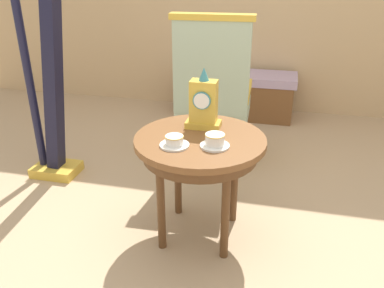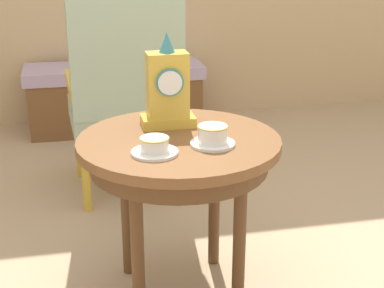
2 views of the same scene
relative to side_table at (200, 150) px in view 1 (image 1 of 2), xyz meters
name	(u,v)px [view 1 (image 1 of 2)]	position (x,y,z in m)	size (l,w,h in m)	color
ground_plane	(195,228)	(-0.03, 0.03, -0.53)	(10.00, 10.00, 0.00)	tan
side_table	(200,150)	(0.00, 0.00, 0.00)	(0.70, 0.70, 0.61)	brown
teacup_left	(174,142)	(-0.10, -0.13, 0.10)	(0.15, 0.15, 0.06)	white
teacup_right	(215,141)	(0.09, -0.09, 0.11)	(0.15, 0.15, 0.07)	white
mantel_clock	(204,104)	(-0.01, 0.14, 0.21)	(0.19, 0.11, 0.34)	gold
armchair	(213,90)	(-0.09, 0.88, 0.06)	(0.57, 0.55, 1.14)	#9EB299
harp	(46,73)	(-1.15, 0.45, 0.24)	(0.40, 0.24, 1.89)	gold
window_bench	(235,94)	(-0.06, 1.98, -0.31)	(1.17, 0.40, 0.44)	#B299B7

